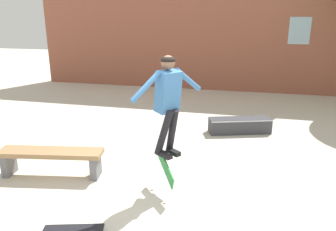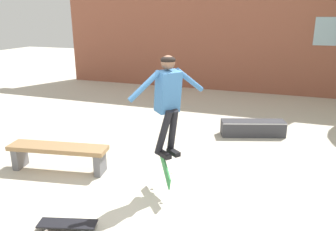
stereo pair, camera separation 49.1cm
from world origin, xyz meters
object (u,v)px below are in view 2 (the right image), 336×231
object	(u,v)px
skate_ledge	(253,128)
skateboard_flipping	(165,166)
skater	(168,97)
skateboard_resting	(67,224)
park_bench	(58,152)

from	to	relation	value
skate_ledge	skateboard_flipping	world-z (taller)	skateboard_flipping
skater	skateboard_resting	bearing A→B (deg)	-86.09
skater	park_bench	bearing A→B (deg)	-142.75
park_bench	skateboard_flipping	distance (m)	2.09
skate_ledge	skater	distance (m)	3.48
skateboard_resting	park_bench	bearing A→B (deg)	-65.83
skateboard_flipping	skate_ledge	bearing A→B (deg)	130.62
skater	skateboard_flipping	world-z (taller)	skater
skate_ledge	skater	bearing A→B (deg)	-127.49
skate_ledge	skateboard_resting	size ratio (longest dim) A/B	1.89
skater	skateboard_flipping	distance (m)	1.10
park_bench	skateboard_flipping	xyz separation A→B (m)	(2.08, -0.08, 0.10)
park_bench	skateboard_flipping	bearing A→B (deg)	-12.28
skate_ledge	skateboard_flipping	size ratio (longest dim) A/B	2.06
park_bench	skater	bearing A→B (deg)	-9.59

